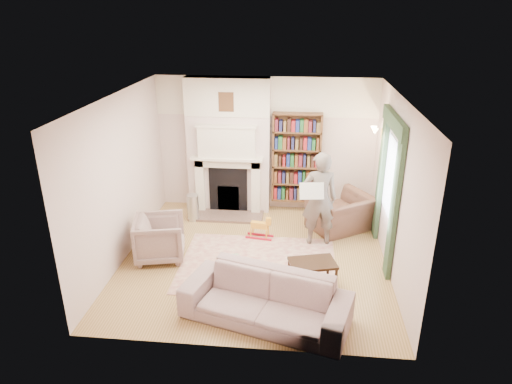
# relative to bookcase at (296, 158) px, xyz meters

# --- Properties ---
(floor) EXTENTS (4.50, 4.50, 0.00)m
(floor) POSITION_rel_bookcase_xyz_m (-0.65, -2.12, -1.18)
(floor) COLOR olive
(floor) RESTS_ON ground
(ceiling) EXTENTS (4.50, 4.50, 0.00)m
(ceiling) POSITION_rel_bookcase_xyz_m (-0.65, -2.12, 1.62)
(ceiling) COLOR white
(ceiling) RESTS_ON wall_back
(wall_back) EXTENTS (4.50, 0.00, 4.50)m
(wall_back) POSITION_rel_bookcase_xyz_m (-0.65, 0.13, 0.22)
(wall_back) COLOR beige
(wall_back) RESTS_ON floor
(wall_front) EXTENTS (4.50, 0.00, 4.50)m
(wall_front) POSITION_rel_bookcase_xyz_m (-0.65, -4.37, 0.22)
(wall_front) COLOR beige
(wall_front) RESTS_ON floor
(wall_left) EXTENTS (0.00, 4.50, 4.50)m
(wall_left) POSITION_rel_bookcase_xyz_m (-2.90, -2.12, 0.22)
(wall_left) COLOR beige
(wall_left) RESTS_ON floor
(wall_right) EXTENTS (0.00, 4.50, 4.50)m
(wall_right) POSITION_rel_bookcase_xyz_m (1.60, -2.12, 0.22)
(wall_right) COLOR beige
(wall_right) RESTS_ON floor
(fireplace) EXTENTS (1.70, 0.58, 2.80)m
(fireplace) POSITION_rel_bookcase_xyz_m (-1.40, -0.07, 0.21)
(fireplace) COLOR beige
(fireplace) RESTS_ON floor
(bookcase) EXTENTS (1.00, 0.24, 1.85)m
(bookcase) POSITION_rel_bookcase_xyz_m (0.00, 0.00, 0.00)
(bookcase) COLOR brown
(bookcase) RESTS_ON floor
(window) EXTENTS (0.02, 0.90, 1.30)m
(window) POSITION_rel_bookcase_xyz_m (1.58, -1.72, 0.27)
(window) COLOR silver
(window) RESTS_ON wall_right
(curtain_left) EXTENTS (0.07, 0.32, 2.40)m
(curtain_left) POSITION_rel_bookcase_xyz_m (1.55, -2.42, 0.02)
(curtain_left) COLOR #2C412A
(curtain_left) RESTS_ON floor
(curtain_right) EXTENTS (0.07, 0.32, 2.40)m
(curtain_right) POSITION_rel_bookcase_xyz_m (1.55, -1.02, 0.02)
(curtain_right) COLOR #2C412A
(curtain_right) RESTS_ON floor
(pelmet) EXTENTS (0.09, 1.70, 0.24)m
(pelmet) POSITION_rel_bookcase_xyz_m (1.54, -1.72, 1.20)
(pelmet) COLOR #2C412A
(pelmet) RESTS_ON wall_right
(wall_sconce) EXTENTS (0.20, 0.24, 0.24)m
(wall_sconce) POSITION_rel_bookcase_xyz_m (1.38, -0.62, 0.72)
(wall_sconce) COLOR gold
(wall_sconce) RESTS_ON wall_right
(rug) EXTENTS (2.63, 2.03, 0.01)m
(rug) POSITION_rel_bookcase_xyz_m (-0.57, -2.32, -1.17)
(rug) COLOR beige
(rug) RESTS_ON floor
(armchair_reading) EXTENTS (1.44, 1.40, 0.71)m
(armchair_reading) POSITION_rel_bookcase_xyz_m (0.90, -0.84, -0.82)
(armchair_reading) COLOR #492D27
(armchair_reading) RESTS_ON floor
(armchair_left) EXTENTS (0.98, 0.97, 0.75)m
(armchair_left) POSITION_rel_bookcase_xyz_m (-2.28, -2.25, -0.80)
(armchair_left) COLOR #A59988
(armchair_left) RESTS_ON floor
(sofa) EXTENTS (2.47, 1.51, 0.67)m
(sofa) POSITION_rel_bookcase_xyz_m (-0.33, -3.76, -0.84)
(sofa) COLOR #B1A192
(sofa) RESTS_ON floor
(man_reading) EXTENTS (0.69, 0.50, 1.76)m
(man_reading) POSITION_rel_bookcase_xyz_m (0.45, -1.44, -0.30)
(man_reading) COLOR #63574F
(man_reading) RESTS_ON floor
(newspaper) EXTENTS (0.43, 0.18, 0.28)m
(newspaper) POSITION_rel_bookcase_xyz_m (0.30, -1.64, -0.06)
(newspaper) COLOR silver
(newspaper) RESTS_ON man_reading
(coffee_table) EXTENTS (0.79, 0.62, 0.45)m
(coffee_table) POSITION_rel_bookcase_xyz_m (0.33, -2.90, -0.95)
(coffee_table) COLOR black
(coffee_table) RESTS_ON floor
(paraffin_heater) EXTENTS (0.27, 0.27, 0.55)m
(paraffin_heater) POSITION_rel_bookcase_xyz_m (-2.06, -0.70, -0.90)
(paraffin_heater) COLOR #B2B7BB
(paraffin_heater) RESTS_ON floor
(rocking_horse) EXTENTS (0.53, 0.28, 0.44)m
(rocking_horse) POSITION_rel_bookcase_xyz_m (-0.63, -1.36, -0.95)
(rocking_horse) COLOR gold
(rocking_horse) RESTS_ON rug
(board_game) EXTENTS (0.50, 0.50, 0.03)m
(board_game) POSITION_rel_bookcase_xyz_m (-1.06, -2.30, -1.15)
(board_game) COLOR #E3C650
(board_game) RESTS_ON rug
(game_box_lid) EXTENTS (0.33, 0.28, 0.05)m
(game_box_lid) POSITION_rel_bookcase_xyz_m (-1.08, -2.30, -1.14)
(game_box_lid) COLOR red
(game_box_lid) RESTS_ON rug
(comic_annuals) EXTENTS (0.79, 0.37, 0.02)m
(comic_annuals) POSITION_rel_bookcase_xyz_m (-0.31, -2.59, -1.16)
(comic_annuals) COLOR red
(comic_annuals) RESTS_ON rug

